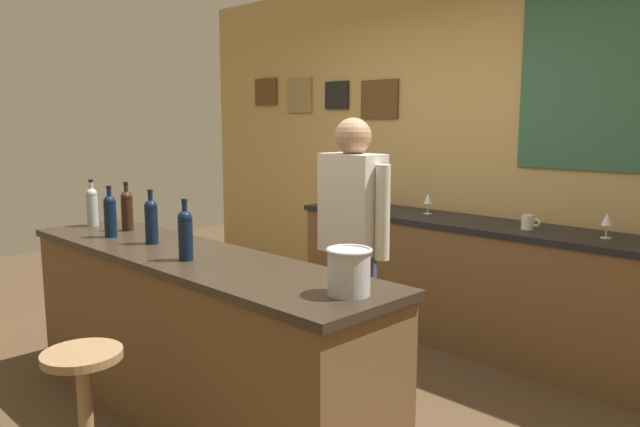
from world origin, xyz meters
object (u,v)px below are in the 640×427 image
object	(u,v)px
wine_bottle_d	(151,220)
coffee_mug	(528,222)
wine_bottle_a	(92,205)
wine_bottle_c	(110,214)
wine_glass_a	(377,194)
bartender	(352,239)
wine_glass_c	(607,220)
wine_glass_b	(428,200)
wine_bottle_b	(127,209)
wine_bottle_e	(185,233)
ice_bucket	(349,270)
bar_stool	(85,402)

from	to	relation	value
wine_bottle_d	coffee_mug	distance (m)	2.37
wine_bottle_a	wine_bottle_c	world-z (taller)	same
wine_bottle_a	wine_glass_a	size ratio (longest dim) A/B	1.97
bartender	wine_bottle_d	xyz separation A→B (m)	(-0.75, -0.84, 0.12)
wine_bottle_d	wine_glass_c	world-z (taller)	wine_bottle_d
wine_glass_b	wine_bottle_b	bearing A→B (deg)	-113.12
wine_glass_a	wine_bottle_e	bearing A→B (deg)	-74.39
wine_bottle_b	coffee_mug	xyz separation A→B (m)	(1.71, 1.92, -0.11)
bartender	wine_bottle_b	size ratio (longest dim) A/B	5.29
wine_bottle_d	wine_glass_b	xyz separation A→B (m)	(0.38, 2.11, -0.05)
wine_bottle_a	wine_bottle_e	bearing A→B (deg)	-5.00
wine_bottle_a	wine_glass_c	world-z (taller)	wine_bottle_a
wine_bottle_d	ice_bucket	distance (m)	1.46
wine_bottle_a	wine_glass_c	xyz separation A→B (m)	(2.49, 2.05, -0.05)
wine_bottle_a	wine_glass_a	bearing A→B (deg)	72.69
wine_bottle_c	wine_bottle_e	xyz separation A→B (m)	(0.83, -0.02, 0.00)
wine_bottle_a	wine_bottle_c	distance (m)	0.45
ice_bucket	wine_glass_a	distance (m)	2.63
wine_bottle_b	bartender	bearing A→B (deg)	30.82
wine_bottle_a	ice_bucket	size ratio (longest dim) A/B	1.63
wine_bottle_a	wine_bottle_e	distance (m)	1.28
wine_bottle_a	wine_bottle_d	bearing A→B (deg)	-1.62
wine_bottle_a	wine_glass_b	xyz separation A→B (m)	(1.17, 2.09, -0.05)
wine_bottle_c	wine_bottle_e	distance (m)	0.83
bartender	wine_glass_a	xyz separation A→B (m)	(-0.89, 1.29, 0.07)
ice_bucket	wine_glass_b	size ratio (longest dim) A/B	1.21
wine_bottle_e	wine_glass_c	distance (m)	2.48
bartender	wine_bottle_c	xyz separation A→B (m)	(-1.10, -0.91, 0.12)
bar_stool	wine_bottle_d	bearing A→B (deg)	133.72
bar_stool	wine_bottle_a	distance (m)	1.76
bartender	wine_glass_b	size ratio (longest dim) A/B	10.45
wine_bottle_a	wine_bottle_b	world-z (taller)	same
bar_stool	wine_bottle_c	size ratio (longest dim) A/B	2.22
wine_bottle_b	wine_bottle_c	bearing A→B (deg)	-53.09
wine_bottle_d	ice_bucket	size ratio (longest dim) A/B	1.63
bar_stool	wine_bottle_b	size ratio (longest dim) A/B	2.22
ice_bucket	wine_bottle_e	bearing A→B (deg)	-172.75
wine_glass_c	coffee_mug	bearing A→B (deg)	-174.37
bar_stool	wine_bottle_e	world-z (taller)	wine_bottle_e
bar_stool	wine_glass_a	xyz separation A→B (m)	(-0.83, 2.85, 0.55)
wine_bottle_b	wine_glass_a	world-z (taller)	wine_bottle_b
bartender	wine_bottle_a	distance (m)	1.75
ice_bucket	coffee_mug	xyz separation A→B (m)	(-0.23, 1.99, -0.07)
wine_bottle_a	ice_bucket	world-z (taller)	wine_bottle_a
wine_glass_b	wine_bottle_a	bearing A→B (deg)	-119.23
wine_bottle_e	ice_bucket	size ratio (longest dim) A/B	1.63
wine_bottle_b	wine_glass_b	distance (m)	2.18
bar_stool	wine_bottle_d	size ratio (longest dim) A/B	2.22
wine_bottle_b	wine_glass_b	bearing A→B (deg)	66.88
bar_stool	wine_bottle_d	xyz separation A→B (m)	(-0.69, 0.72, 0.60)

